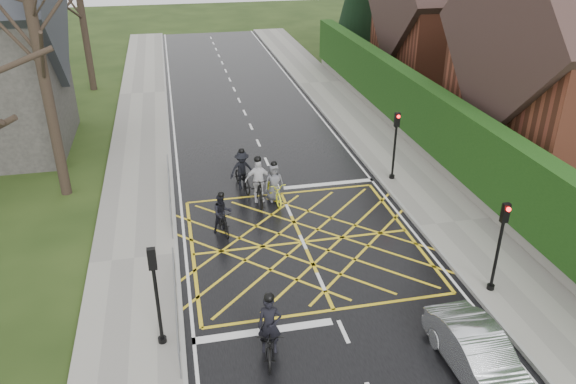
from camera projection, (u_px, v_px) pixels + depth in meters
name	position (u px, v px, depth m)	size (l,w,h in m)	color
ground	(303.00, 242.00, 20.56)	(120.00, 120.00, 0.00)	black
road	(303.00, 242.00, 20.55)	(9.00, 80.00, 0.01)	black
sidewalk_right	(454.00, 223.00, 21.65)	(3.00, 80.00, 0.15)	gray
sidewalk_left	(135.00, 260.00, 19.40)	(3.00, 80.00, 0.15)	gray
stone_wall	(430.00, 154.00, 27.09)	(0.50, 38.00, 0.70)	slate
hedge	(434.00, 119.00, 26.30)	(0.90, 38.00, 2.80)	#15380F
house_far	(457.00, 20.00, 37.08)	(9.80, 8.80, 10.30)	brown
tree_near	(29.00, 1.00, 20.54)	(9.24, 9.24, 11.44)	black
railing_south	(176.00, 299.00, 16.28)	(0.05, 5.04, 1.03)	slate
railing_north	(169.00, 187.00, 22.82)	(0.05, 6.04, 1.03)	slate
traffic_light_ne	(395.00, 147.00, 24.43)	(0.24, 0.31, 3.21)	black
traffic_light_se	(498.00, 248.00, 17.10)	(0.24, 0.31, 3.21)	black
traffic_light_sw	(157.00, 298.00, 14.93)	(0.24, 0.31, 3.21)	black
cyclist_rear	(270.00, 334.00, 15.15)	(1.06, 2.10, 1.95)	black
cyclist_back	(222.00, 217.00, 20.96)	(0.82, 1.71, 1.66)	black
cyclist_mid	(242.00, 174.00, 24.24)	(1.20, 2.00, 1.86)	black
cyclist_front	(258.00, 185.00, 23.10)	(1.10, 2.03, 2.03)	black
cyclist_lead	(274.00, 187.00, 23.20)	(0.85, 1.90, 1.79)	yellow
car	(479.00, 355.00, 14.47)	(1.32, 3.80, 1.25)	silver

